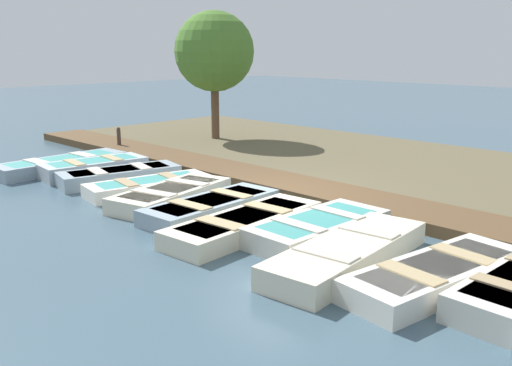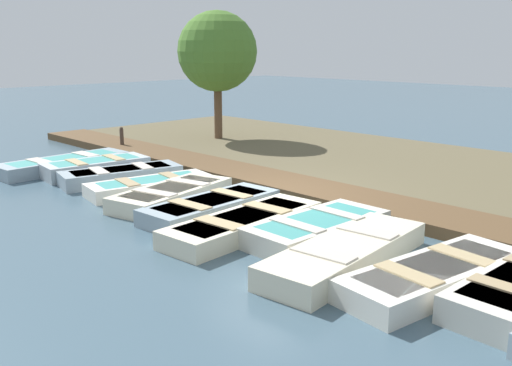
# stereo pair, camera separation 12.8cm
# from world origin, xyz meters

# --- Properties ---
(ground_plane) EXTENTS (80.00, 80.00, 0.00)m
(ground_plane) POSITION_xyz_m (0.00, 0.00, 0.00)
(ground_plane) COLOR #425B6B
(shore_bank) EXTENTS (8.00, 24.00, 0.17)m
(shore_bank) POSITION_xyz_m (-5.00, 0.00, 0.08)
(shore_bank) COLOR brown
(shore_bank) RESTS_ON ground_plane
(dock_walkway) EXTENTS (1.46, 23.65, 0.24)m
(dock_walkway) POSITION_xyz_m (-1.19, 0.00, 0.12)
(dock_walkway) COLOR brown
(dock_walkway) RESTS_ON ground_plane
(rowboat_0) EXTENTS (3.62, 1.23, 0.37)m
(rowboat_0) POSITION_xyz_m (1.59, -6.35, 0.18)
(rowboat_0) COLOR #8C9EA8
(rowboat_0) RESTS_ON ground_plane
(rowboat_1) EXTENTS (2.80, 1.33, 0.42)m
(rowboat_1) POSITION_xyz_m (1.23, -5.24, 0.21)
(rowboat_1) COLOR #B2BCC1
(rowboat_1) RESTS_ON ground_plane
(rowboat_2) EXTENTS (3.08, 1.61, 0.38)m
(rowboat_2) POSITION_xyz_m (1.21, -4.00, 0.19)
(rowboat_2) COLOR #8C9EA8
(rowboat_2) RESTS_ON ground_plane
(rowboat_3) EXTENTS (3.02, 1.45, 0.33)m
(rowboat_3) POSITION_xyz_m (1.26, -2.66, 0.16)
(rowboat_3) COLOR silver
(rowboat_3) RESTS_ON ground_plane
(rowboat_4) EXTENTS (3.09, 1.79, 0.37)m
(rowboat_4) POSITION_xyz_m (1.45, -1.54, 0.18)
(rowboat_4) COLOR beige
(rowboat_4) RESTS_ON ground_plane
(rowboat_5) EXTENTS (3.09, 1.26, 0.36)m
(rowboat_5) POSITION_xyz_m (1.44, -0.22, 0.18)
(rowboat_5) COLOR #8C9EA8
(rowboat_5) RESTS_ON ground_plane
(rowboat_6) EXTENTS (3.42, 1.31, 0.36)m
(rowboat_6) POSITION_xyz_m (1.73, 1.07, 0.18)
(rowboat_6) COLOR beige
(rowboat_6) RESTS_ON ground_plane
(rowboat_7) EXTENTS (2.79, 1.22, 0.39)m
(rowboat_7) POSITION_xyz_m (1.03, 2.20, 0.19)
(rowboat_7) COLOR beige
(rowboat_7) RESTS_ON ground_plane
(rowboat_8) EXTENTS (3.55, 1.42, 0.40)m
(rowboat_8) POSITION_xyz_m (1.67, 3.31, 0.20)
(rowboat_8) COLOR beige
(rowboat_8) RESTS_ON ground_plane
(rowboat_9) EXTENTS (3.26, 1.46, 0.36)m
(rowboat_9) POSITION_xyz_m (1.45, 4.69, 0.18)
(rowboat_9) COLOR silver
(rowboat_9) RESTS_ON ground_plane
(mooring_post_near) EXTENTS (0.12, 0.12, 0.81)m
(mooring_post_near) POSITION_xyz_m (-1.08, -7.71, 0.41)
(mooring_post_near) COLOR #47382D
(mooring_post_near) RESTS_ON ground_plane
(park_tree_far_left) EXTENTS (2.73, 2.73, 4.52)m
(park_tree_far_left) POSITION_xyz_m (-4.47, -6.90, 3.14)
(park_tree_far_left) COLOR brown
(park_tree_far_left) RESTS_ON ground_plane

